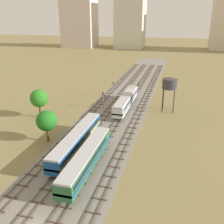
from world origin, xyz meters
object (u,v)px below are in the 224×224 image
diesel_railcar_centre_left_nearest (87,158)px  passenger_coach_left_near (77,139)px  signal_post_nearest (113,87)px  water_tower (170,83)px  signal_post_mid (103,98)px  signal_post_near (138,89)px  passenger_coach_centre_left_mid (126,100)px

diesel_railcar_centre_left_nearest → passenger_coach_left_near: same height
passenger_coach_left_near → signal_post_nearest: size_ratio=4.43×
diesel_railcar_centre_left_nearest → water_tower: (11.93, 34.77, 5.46)m
signal_post_nearest → signal_post_mid: bearing=-90.0°
signal_post_mid → diesel_railcar_centre_left_nearest: bearing=-78.6°
passenger_coach_left_near → signal_post_nearest: (-2.18, 38.13, 0.57)m
signal_post_nearest → signal_post_near: (8.71, -2.14, 0.44)m
signal_post_nearest → signal_post_mid: (0.00, -12.22, -0.00)m
water_tower → signal_post_near: bearing=142.1°
diesel_railcar_centre_left_nearest → water_tower: bearing=71.1°
passenger_coach_centre_left_mid → passenger_coach_left_near: bearing=-99.1°
diesel_railcar_centre_left_nearest → signal_post_nearest: signal_post_nearest is taller
diesel_railcar_centre_left_nearest → signal_post_near: 42.43m
passenger_coach_centre_left_mid → signal_post_nearest: 12.78m
diesel_railcar_centre_left_nearest → passenger_coach_centre_left_mid: size_ratio=0.93×
water_tower → signal_post_nearest: bearing=152.2°
water_tower → passenger_coach_centre_left_mid: bearing=-174.0°
passenger_coach_centre_left_mid → water_tower: 13.17m
signal_post_nearest → signal_post_near: signal_post_near is taller
passenger_coach_left_near → water_tower: water_tower is taller
passenger_coach_left_near → signal_post_near: bearing=79.7°
signal_post_nearest → signal_post_near: bearing=-13.8°
diesel_railcar_centre_left_nearest → passenger_coach_centre_left_mid: bearing=90.0°
diesel_railcar_centre_left_nearest → water_tower: size_ratio=2.09×
diesel_railcar_centre_left_nearest → passenger_coach_left_near: 7.72m
passenger_coach_centre_left_mid → water_tower: bearing=6.0°
diesel_railcar_centre_left_nearest → signal_post_near: size_ratio=3.58×
passenger_coach_left_near → diesel_railcar_centre_left_nearest: bearing=-55.6°
passenger_coach_left_near → passenger_coach_centre_left_mid: same height
passenger_coach_left_near → water_tower: size_ratio=2.25×
passenger_coach_left_near → passenger_coach_centre_left_mid: size_ratio=1.00×
passenger_coach_centre_left_mid → signal_post_nearest: bearing=120.8°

